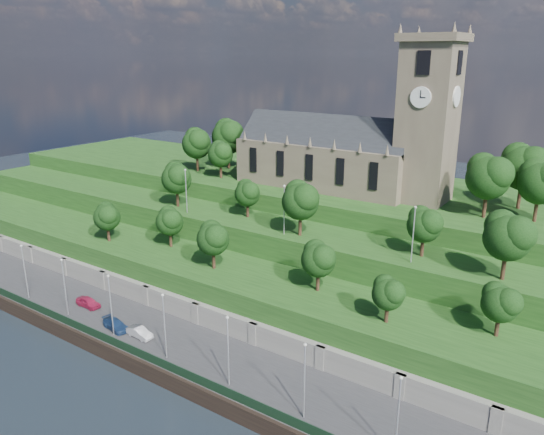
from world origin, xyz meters
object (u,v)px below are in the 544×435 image
Objects in this scene: car_left at (88,302)px; car_middle at (140,332)px; car_right at (116,325)px; church at (351,148)px.

car_middle is at bearing -96.69° from car_left.
car_right is at bearing -103.00° from car_left.
church reaches higher than car_left.
car_right is at bearing -107.93° from church.
church is at bearing -28.32° from car_left.
car_middle is (13.13, -1.75, -0.06)m from car_left.
car_middle reaches higher than car_right.
car_left is 9.04m from car_right.
car_middle is 0.88× the size of car_right.
car_middle is at bearing -102.57° from church.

